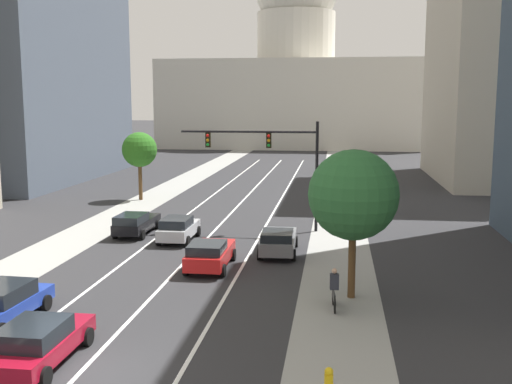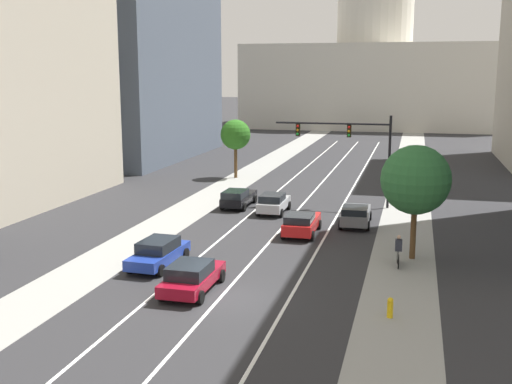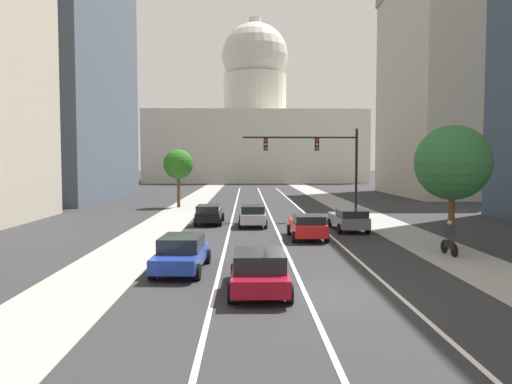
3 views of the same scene
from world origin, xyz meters
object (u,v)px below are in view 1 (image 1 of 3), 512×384
street_tree_mid_left (139,150)px  car_blue (3,303)px  car_crimson (38,342)px  traffic_signal_mast (274,153)px  car_gray (278,241)px  fire_hydrant (329,382)px  car_black (136,223)px  capitol_building (296,82)px  street_tree_far_right (353,195)px  car_red (210,254)px  cyclist (334,289)px  car_silver (178,228)px

street_tree_mid_left → car_blue: bearing=-82.1°
car_crimson → traffic_signal_mast: traffic_signal_mast is taller
car_gray → fire_hydrant: (3.03, -16.42, -0.31)m
car_blue → fire_hydrant: (12.51, -4.42, -0.31)m
car_black → street_tree_mid_left: size_ratio=0.81×
fire_hydrant → car_gray: bearing=100.4°
capitol_building → street_tree_far_right: (8.61, -90.22, -7.40)m
car_red → cyclist: cyclist is taller
street_tree_far_right → street_tree_mid_left: 29.98m
car_red → car_silver: car_silver is taller
car_gray → car_silver: car_silver is taller
car_blue → cyclist: bearing=-73.1°
fire_hydrant → cyclist: bearing=89.2°
car_black → fire_hydrant: car_black is taller
car_silver → fire_hydrant: (9.35, -18.76, -0.33)m
street_tree_far_right → street_tree_mid_left: bearing=125.5°
car_blue → car_crimson: (3.16, -3.40, -0.01)m
car_crimson → fire_hydrant: size_ratio=5.15×
capitol_building → fire_hydrant: (7.77, -99.46, -11.45)m
traffic_signal_mast → capitol_building: bearing=92.8°
fire_hydrant → cyclist: cyclist is taller
car_gray → car_silver: (-6.32, 2.35, 0.02)m
capitol_building → street_tree_mid_left: size_ratio=8.21×
traffic_signal_mast → cyclist: bearing=-75.0°
car_crimson → traffic_signal_mast: size_ratio=0.52×
fire_hydrant → street_tree_far_right: (0.84, 9.24, 4.04)m
car_red → fire_hydrant: (6.19, -12.98, -0.31)m
street_tree_far_right → car_crimson: bearing=-141.1°
traffic_signal_mast → street_tree_mid_left: (-12.62, 10.92, -0.77)m
car_gray → car_red: size_ratio=1.04×
car_blue → traffic_signal_mast: 20.67m
car_blue → car_red: bearing=-33.8°
car_red → fire_hydrant: size_ratio=5.04×
car_red → car_silver: 6.59m
car_black → car_silver: bearing=-113.9°
street_tree_mid_left → car_silver: bearing=-64.1°
car_red → traffic_signal_mast: (2.24, 9.75, 4.30)m
car_black → car_silver: car_silver is taller
car_black → traffic_signal_mast: 9.91m
traffic_signal_mast → car_crimson: bearing=-104.0°
car_gray → street_tree_far_right: size_ratio=0.74×
car_black → car_silver: 3.47m
car_red → street_tree_mid_left: street_tree_mid_left is taller
car_red → car_silver: (-3.16, 5.78, 0.02)m
capitol_building → car_blue: size_ratio=9.95×
car_crimson → street_tree_far_right: size_ratio=0.73×
fire_hydrant → car_red: bearing=115.5°
car_gray → cyclist: (3.13, -8.79, 0.08)m
car_red → street_tree_mid_left: size_ratio=0.79×
street_tree_far_right → car_blue: bearing=-160.1°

